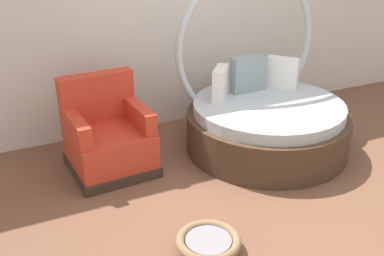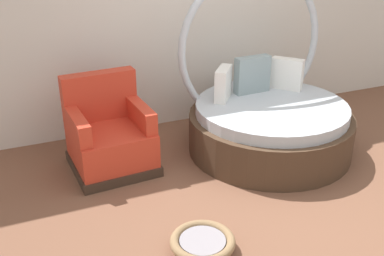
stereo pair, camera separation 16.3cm
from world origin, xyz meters
The scene contains 5 objects.
ground_plane centered at (0.00, 0.00, -0.01)m, with size 8.00×8.00×0.02m, color brown.
back_wall centered at (0.00, 2.17, 1.47)m, with size 8.00×0.12×2.94m, color silver.
round_daybed centered at (0.44, 1.03, 0.38)m, with size 1.77×1.77×1.94m.
red_armchair centered at (-1.26, 1.29, 0.33)m, with size 0.85×0.85×0.94m.
pet_basket centered at (-0.93, -0.32, 0.07)m, with size 0.51×0.51×0.13m.
Camera 2 is at (-2.10, -2.89, 2.37)m, focal length 42.82 mm.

